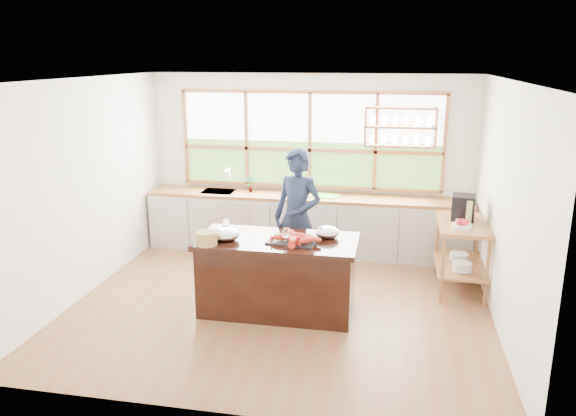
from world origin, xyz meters
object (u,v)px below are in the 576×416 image
(espresso_machine, at_px, (463,207))
(island, at_px, (278,275))
(cook, at_px, (297,218))
(wicker_basket, at_px, (207,238))

(espresso_machine, bearing_deg, island, -143.22)
(cook, xyz_separation_m, wicker_basket, (-0.82, -1.21, 0.07))
(island, xyz_separation_m, wicker_basket, (-0.74, -0.35, 0.52))
(island, height_order, espresso_machine, espresso_machine)
(cook, distance_m, wicker_basket, 1.46)
(cook, distance_m, espresso_machine, 2.15)
(cook, bearing_deg, wicker_basket, -105.44)
(island, relative_size, cook, 1.02)
(cook, height_order, wicker_basket, cook)
(cook, xyz_separation_m, espresso_machine, (2.11, 0.38, 0.15))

